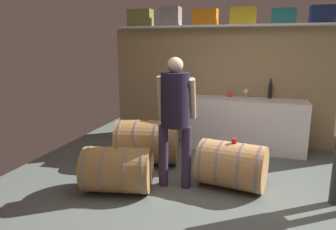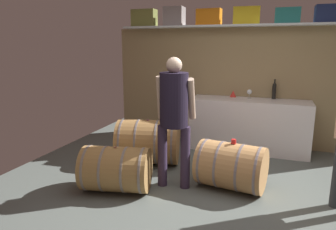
% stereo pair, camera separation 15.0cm
% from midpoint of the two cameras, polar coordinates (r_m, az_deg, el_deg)
% --- Properties ---
extents(ground_plane, '(5.87, 7.97, 0.02)m').
position_cam_midpoint_polar(ground_plane, '(4.23, 9.37, -12.00)').
color(ground_plane, '#555D58').
extents(back_wall_panel, '(4.67, 0.10, 2.04)m').
position_cam_midpoint_polar(back_wall_panel, '(5.67, 12.25, 5.03)').
color(back_wall_panel, '#998259').
rests_on(back_wall_panel, ground).
extents(high_shelf_board, '(4.29, 0.40, 0.03)m').
position_cam_midpoint_polar(high_shelf_board, '(5.49, 12.62, 15.60)').
color(high_shelf_board, silver).
rests_on(high_shelf_board, back_wall_panel).
extents(toolcase_olive, '(0.44, 0.25, 0.30)m').
position_cam_midpoint_polar(toolcase_olive, '(5.94, -5.83, 17.18)').
color(toolcase_olive, olive).
rests_on(toolcase_olive, high_shelf_board).
extents(toolcase_grey, '(0.35, 0.31, 0.32)m').
position_cam_midpoint_polar(toolcase_grey, '(5.74, -0.29, 17.52)').
color(toolcase_grey, gray).
rests_on(toolcase_grey, high_shelf_board).
extents(toolcase_orange, '(0.42, 0.22, 0.27)m').
position_cam_midpoint_polar(toolcase_orange, '(5.59, 6.05, 17.32)').
color(toolcase_orange, orange).
rests_on(toolcase_orange, high_shelf_board).
extents(toolcase_yellow, '(0.44, 0.30, 0.27)m').
position_cam_midpoint_polar(toolcase_yellow, '(5.50, 12.74, 17.19)').
color(toolcase_yellow, yellow).
rests_on(toolcase_yellow, high_shelf_board).
extents(toolcase_teal, '(0.38, 0.28, 0.24)m').
position_cam_midpoint_polar(toolcase_teal, '(5.48, 19.58, 16.62)').
color(toolcase_teal, '#227E7C').
rests_on(toolcase_teal, high_shelf_board).
extents(toolcase_navy, '(0.38, 0.28, 0.26)m').
position_cam_midpoint_polar(toolcase_navy, '(5.53, 25.73, 16.21)').
color(toolcase_navy, navy).
rests_on(toolcase_navy, high_shelf_board).
extents(work_cabinet, '(1.93, 0.59, 0.86)m').
position_cam_midpoint_polar(work_cabinet, '(5.42, 13.18, -1.68)').
color(work_cabinet, white).
rests_on(work_cabinet, ground).
extents(wine_bottle_dark, '(0.07, 0.07, 0.33)m').
position_cam_midpoint_polar(wine_bottle_dark, '(5.52, 17.42, 4.40)').
color(wine_bottle_dark, black).
rests_on(wine_bottle_dark, work_cabinet).
extents(wine_glass, '(0.08, 0.08, 0.15)m').
position_cam_midpoint_polar(wine_glass, '(5.46, 13.26, 4.15)').
color(wine_glass, white).
rests_on(wine_glass, work_cabinet).
extents(red_funnel, '(0.11, 0.11, 0.11)m').
position_cam_midpoint_polar(red_funnel, '(5.55, 10.43, 3.89)').
color(red_funnel, red).
rests_on(red_funnel, work_cabinet).
extents(wine_barrel_near, '(0.88, 0.68, 0.59)m').
position_cam_midpoint_polar(wine_barrel_near, '(3.97, 10.52, -8.98)').
color(wine_barrel_near, '#B6834E').
rests_on(wine_barrel_near, ground).
extents(wine_barrel_far, '(0.90, 0.70, 0.56)m').
position_cam_midpoint_polar(wine_barrel_far, '(3.87, -10.36, -9.81)').
color(wine_barrel_far, olive).
rests_on(wine_barrel_far, ground).
extents(wine_barrel_flank, '(1.02, 0.83, 0.67)m').
position_cam_midpoint_polar(wine_barrel_flank, '(4.69, -4.77, -4.91)').
color(wine_barrel_flank, '#9B703F').
rests_on(wine_barrel_flank, ground).
extents(tasting_cup, '(0.06, 0.06, 0.05)m').
position_cam_midpoint_polar(tasting_cup, '(3.87, 10.93, -4.62)').
color(tasting_cup, red).
rests_on(tasting_cup, wine_barrel_near).
extents(visitor_tasting, '(0.49, 0.43, 1.61)m').
position_cam_midpoint_polar(visitor_tasting, '(3.74, 0.16, 1.01)').
color(visitor_tasting, '#34273E').
rests_on(visitor_tasting, ground).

